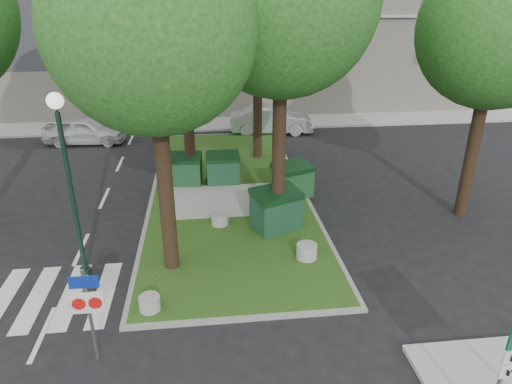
{
  "coord_description": "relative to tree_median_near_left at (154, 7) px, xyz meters",
  "views": [
    {
      "loc": [
        -0.33,
        -9.3,
        7.67
      ],
      "look_at": [
        1.13,
        3.41,
        2.0
      ],
      "focal_mm": 32.0,
      "sensor_mm": 36.0,
      "label": 1
    }
  ],
  "objects": [
    {
      "name": "ground",
      "position": [
        1.41,
        -2.56,
        -7.32
      ],
      "size": [
        120.0,
        120.0,
        0.0
      ],
      "primitive_type": "plane",
      "color": "black",
      "rests_on": "ground"
    },
    {
      "name": "median_island",
      "position": [
        1.91,
        5.44,
        -7.26
      ],
      "size": [
        6.0,
        16.0,
        0.12
      ],
      "primitive_type": "cube",
      "color": "#1F4313",
      "rests_on": "ground"
    },
    {
      "name": "median_kerb",
      "position": [
        1.91,
        5.44,
        -7.27
      ],
      "size": [
        6.3,
        16.3,
        0.1
      ],
      "primitive_type": "cube",
      "color": "gray",
      "rests_on": "ground"
    },
    {
      "name": "building_sidewalk",
      "position": [
        1.41,
        15.94,
        -7.26
      ],
      "size": [
        42.0,
        3.0,
        0.12
      ],
      "primitive_type": "cube",
      "color": "#999993",
      "rests_on": "ground"
    },
    {
      "name": "zebra_crossing",
      "position": [
        -2.34,
        -1.06,
        -7.31
      ],
      "size": [
        5.0,
        3.0,
        0.01
      ],
      "primitive_type": "cube",
      "color": "silver",
      "rests_on": "ground"
    },
    {
      "name": "tree_median_near_left",
      "position": [
        0.0,
        0.0,
        0.0
      ],
      "size": [
        5.2,
        5.2,
        10.53
      ],
      "color": "black",
      "rests_on": "ground"
    },
    {
      "name": "tree_median_mid",
      "position": [
        0.5,
        6.5,
        -0.34
      ],
      "size": [
        4.8,
        4.8,
        9.99
      ],
      "color": "black",
      "rests_on": "ground"
    },
    {
      "name": "tree_street_right",
      "position": [
        10.5,
        2.5,
        -0.33
      ],
      "size": [
        5.0,
        5.0,
        10.06
      ],
      "color": "black",
      "rests_on": "ground"
    },
    {
      "name": "dumpster_a",
      "position": [
        0.16,
        6.36,
        -6.57
      ],
      "size": [
        1.5,
        1.13,
        1.3
      ],
      "rotation": [
        0.0,
        0.0,
        -0.11
      ],
      "color": "#103C1B",
      "rests_on": "median_island"
    },
    {
      "name": "dumpster_b",
      "position": [
        1.76,
        6.3,
        -6.57
      ],
      "size": [
        1.41,
        0.99,
        1.31
      ],
      "rotation": [
        0.0,
        0.0,
        -0.01
      ],
      "color": "#103921",
      "rests_on": "median_island"
    },
    {
      "name": "dumpster_c",
      "position": [
        3.36,
        1.93,
        -6.49
      ],
      "size": [
        1.89,
        1.64,
        1.48
      ],
      "rotation": [
        0.0,
        0.0,
        0.4
      ],
      "color": "#10351F",
      "rests_on": "median_island"
    },
    {
      "name": "dumpster_d",
      "position": [
        4.41,
        4.53,
        -6.53
      ],
      "size": [
        1.78,
        1.53,
        1.4
      ],
      "rotation": [
        0.0,
        0.0,
        0.38
      ],
      "color": "#14431E",
      "rests_on": "median_island"
    },
    {
      "name": "bollard_left",
      "position": [
        -0.55,
        -2.06,
        -7.0
      ],
      "size": [
        0.54,
        0.54,
        0.39
      ],
      "primitive_type": "cylinder",
      "color": "#999994",
      "rests_on": "median_island"
    },
    {
      "name": "bollard_right",
      "position": [
        4.01,
        -0.07,
        -6.97
      ],
      "size": [
        0.63,
        0.63,
        0.45
      ],
      "primitive_type": "cylinder",
      "color": "#9D9D98",
      "rests_on": "median_island"
    },
    {
      "name": "bollard_mid",
      "position": [
        1.45,
        2.44,
        -6.98
      ],
      "size": [
        0.6,
        0.6,
        0.43
      ],
      "primitive_type": "cylinder",
      "color": "gray",
      "rests_on": "median_island"
    },
    {
      "name": "litter_bin",
      "position": [
        4.15,
        5.78,
        -6.81
      ],
      "size": [
        0.44,
        0.44,
        0.77
      ],
      "primitive_type": "cylinder",
      "color": "yellow",
      "rests_on": "median_island"
    },
    {
      "name": "street_lamp",
      "position": [
        -2.63,
        0.01,
        -3.95
      ],
      "size": [
        0.43,
        0.43,
        5.35
      ],
      "color": "black",
      "rests_on": "ground"
    },
    {
      "name": "traffic_sign_pole",
      "position": [
        -1.59,
        -3.55,
        -5.79
      ],
      "size": [
        0.71,
        0.08,
        2.38
      ],
      "rotation": [
        0.0,
        0.0,
        -0.01
      ],
      "color": "slate",
      "rests_on": "ground"
    },
    {
      "name": "car_white",
      "position": [
        -5.4,
        12.94,
        -6.59
      ],
      "size": [
        4.38,
        2.01,
        1.46
      ],
      "primitive_type": "imported",
      "rotation": [
        0.0,
        0.0,
        1.5
      ],
      "color": "silver",
      "rests_on": "ground"
    },
    {
      "name": "car_silver",
      "position": [
        4.91,
        13.77,
        -6.53
      ],
      "size": [
        4.88,
        2.02,
        1.57
      ],
      "primitive_type": "imported",
      "rotation": [
        0.0,
        0.0,
        1.49
      ],
      "color": "#A5A9AD",
      "rests_on": "ground"
    }
  ]
}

